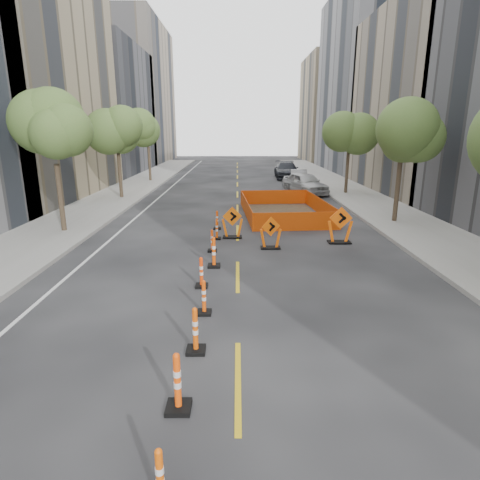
{
  "coord_description": "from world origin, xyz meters",
  "views": [
    {
      "loc": [
        -0.01,
        -8.9,
        4.82
      ],
      "look_at": [
        0.08,
        4.64,
        1.1
      ],
      "focal_mm": 30.0,
      "sensor_mm": 36.0,
      "label": 1
    }
  ],
  "objects_px": {
    "parked_car_near": "(305,183)",
    "parked_car_far": "(286,170)",
    "channelizer_8": "(217,220)",
    "parked_car_mid": "(299,178)",
    "channelizer_2": "(195,330)",
    "chevron_sign_center": "(271,233)",
    "channelizer_3": "(204,297)",
    "chevron_sign_right": "(340,225)",
    "channelizer_7": "(217,229)",
    "channelizer_0": "(160,479)",
    "channelizer_1": "(177,382)",
    "channelizer_6": "(212,241)",
    "channelizer_5": "(214,252)",
    "chevron_sign_left": "(232,222)",
    "channelizer_4": "(201,272)"
  },
  "relations": [
    {
      "from": "channelizer_5",
      "to": "chevron_sign_left",
      "type": "height_order",
      "value": "chevron_sign_left"
    },
    {
      "from": "channelizer_4",
      "to": "channelizer_6",
      "type": "bearing_deg",
      "value": 88.47
    },
    {
      "from": "channelizer_3",
      "to": "channelizer_5",
      "type": "xyz_separation_m",
      "value": [
        0.05,
        3.87,
        0.08
      ]
    },
    {
      "from": "channelizer_3",
      "to": "parked_car_near",
      "type": "bearing_deg",
      "value": 73.78
    },
    {
      "from": "channelizer_3",
      "to": "chevron_sign_right",
      "type": "bearing_deg",
      "value": 52.47
    },
    {
      "from": "channelizer_4",
      "to": "parked_car_mid",
      "type": "xyz_separation_m",
      "value": [
        6.68,
        24.4,
        0.19
      ]
    },
    {
      "from": "channelizer_0",
      "to": "channelizer_2",
      "type": "relative_size",
      "value": 0.87
    },
    {
      "from": "parked_car_near",
      "to": "parked_car_far",
      "type": "distance_m",
      "value": 10.64
    },
    {
      "from": "channelizer_5",
      "to": "chevron_sign_right",
      "type": "xyz_separation_m",
      "value": [
        5.35,
        3.16,
        0.25
      ]
    },
    {
      "from": "chevron_sign_right",
      "to": "channelizer_3",
      "type": "bearing_deg",
      "value": -125.04
    },
    {
      "from": "channelizer_5",
      "to": "chevron_sign_center",
      "type": "height_order",
      "value": "chevron_sign_center"
    },
    {
      "from": "channelizer_0",
      "to": "chevron_sign_right",
      "type": "bearing_deg",
      "value": 66.8
    },
    {
      "from": "channelizer_0",
      "to": "channelizer_1",
      "type": "relative_size",
      "value": 0.84
    },
    {
      "from": "channelizer_4",
      "to": "parked_car_far",
      "type": "height_order",
      "value": "parked_car_far"
    },
    {
      "from": "channelizer_7",
      "to": "parked_car_near",
      "type": "relative_size",
      "value": 0.19
    },
    {
      "from": "channelizer_5",
      "to": "chevron_sign_right",
      "type": "bearing_deg",
      "value": 30.57
    },
    {
      "from": "channelizer_3",
      "to": "parked_car_mid",
      "type": "distance_m",
      "value": 27.12
    },
    {
      "from": "channelizer_5",
      "to": "channelizer_1",
      "type": "bearing_deg",
      "value": -91.49
    },
    {
      "from": "channelizer_0",
      "to": "chevron_sign_left",
      "type": "xyz_separation_m",
      "value": [
        0.77,
        13.77,
        0.26
      ]
    },
    {
      "from": "channelizer_2",
      "to": "channelizer_7",
      "type": "distance_m",
      "value": 9.68
    },
    {
      "from": "channelizer_5",
      "to": "chevron_sign_left",
      "type": "relative_size",
      "value": 0.77
    },
    {
      "from": "channelizer_3",
      "to": "chevron_sign_center",
      "type": "height_order",
      "value": "chevron_sign_center"
    },
    {
      "from": "channelizer_7",
      "to": "chevron_sign_left",
      "type": "distance_m",
      "value": 0.79
    },
    {
      "from": "channelizer_2",
      "to": "chevron_sign_center",
      "type": "bearing_deg",
      "value": 74.05
    },
    {
      "from": "channelizer_8",
      "to": "parked_car_mid",
      "type": "height_order",
      "value": "parked_car_mid"
    },
    {
      "from": "channelizer_5",
      "to": "channelizer_7",
      "type": "relative_size",
      "value": 1.23
    },
    {
      "from": "channelizer_0",
      "to": "channelizer_6",
      "type": "xyz_separation_m",
      "value": [
        -0.03,
        11.61,
        -0.01
      ]
    },
    {
      "from": "chevron_sign_right",
      "to": "chevron_sign_left",
      "type": "bearing_deg",
      "value": 171.38
    },
    {
      "from": "channelizer_6",
      "to": "parked_car_mid",
      "type": "height_order",
      "value": "parked_car_mid"
    },
    {
      "from": "channelizer_1",
      "to": "chevron_sign_left",
      "type": "xyz_separation_m",
      "value": [
        0.82,
        11.83,
        0.17
      ]
    },
    {
      "from": "channelizer_7",
      "to": "parked_car_mid",
      "type": "bearing_deg",
      "value": 70.78
    },
    {
      "from": "channelizer_5",
      "to": "parked_car_near",
      "type": "relative_size",
      "value": 0.23
    },
    {
      "from": "channelizer_7",
      "to": "channelizer_8",
      "type": "xyz_separation_m",
      "value": [
        -0.08,
        1.94,
        0.01
      ]
    },
    {
      "from": "channelizer_2",
      "to": "parked_car_far",
      "type": "relative_size",
      "value": 0.19
    },
    {
      "from": "parked_car_mid",
      "to": "parked_car_far",
      "type": "distance_m",
      "value": 5.54
    },
    {
      "from": "chevron_sign_left",
      "to": "chevron_sign_center",
      "type": "height_order",
      "value": "chevron_sign_left"
    },
    {
      "from": "channelizer_5",
      "to": "channelizer_6",
      "type": "relative_size",
      "value": 1.22
    },
    {
      "from": "channelizer_2",
      "to": "chevron_sign_center",
      "type": "xyz_separation_m",
      "value": [
        2.33,
        8.15,
        0.15
      ]
    },
    {
      "from": "channelizer_5",
      "to": "parked_car_mid",
      "type": "relative_size",
      "value": 0.27
    },
    {
      "from": "channelizer_1",
      "to": "parked_car_far",
      "type": "distance_m",
      "value": 36.26
    },
    {
      "from": "channelizer_5",
      "to": "parked_car_mid",
      "type": "bearing_deg",
      "value": 74.1
    },
    {
      "from": "channelizer_1",
      "to": "channelizer_7",
      "type": "relative_size",
      "value": 1.23
    },
    {
      "from": "channelizer_0",
      "to": "parked_car_near",
      "type": "distance_m",
      "value": 27.75
    },
    {
      "from": "channelizer_4",
      "to": "channelizer_6",
      "type": "xyz_separation_m",
      "value": [
        0.1,
        3.87,
        -0.03
      ]
    },
    {
      "from": "channelizer_3",
      "to": "chevron_sign_right",
      "type": "distance_m",
      "value": 8.87
    },
    {
      "from": "channelizer_2",
      "to": "channelizer_6",
      "type": "xyz_separation_m",
      "value": [
        -0.1,
        7.74,
        -0.08
      ]
    },
    {
      "from": "channelizer_6",
      "to": "chevron_sign_center",
      "type": "relative_size",
      "value": 0.67
    },
    {
      "from": "parked_car_mid",
      "to": "channelizer_8",
      "type": "bearing_deg",
      "value": -105.07
    },
    {
      "from": "chevron_sign_center",
      "to": "channelizer_2",
      "type": "bearing_deg",
      "value": -126.59
    },
    {
      "from": "channelizer_8",
      "to": "chevron_sign_left",
      "type": "height_order",
      "value": "chevron_sign_left"
    }
  ]
}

